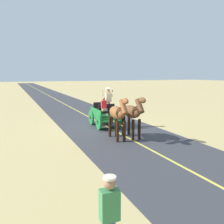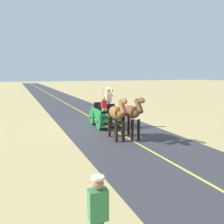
{
  "view_description": "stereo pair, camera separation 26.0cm",
  "coord_description": "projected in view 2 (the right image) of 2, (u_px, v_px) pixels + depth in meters",
  "views": [
    {
      "loc": [
        5.49,
        13.4,
        3.28
      ],
      "look_at": [
        0.09,
        1.17,
        1.1
      ],
      "focal_mm": 37.05,
      "sensor_mm": 36.0,
      "label": 1
    },
    {
      "loc": [
        5.25,
        13.5,
        3.28
      ],
      "look_at": [
        0.09,
        1.17,
        1.1
      ],
      "focal_mm": 37.05,
      "sensor_mm": 36.0,
      "label": 2
    }
  ],
  "objects": [
    {
      "name": "horse_drawn_carriage",
      "position": [
        105.0,
        114.0,
        14.6
      ],
      "size": [
        1.5,
        4.51,
        2.5
      ],
      "color": "#1E7233",
      "rests_on": "ground"
    },
    {
      "name": "horse_off_side",
      "position": [
        117.0,
        114.0,
        11.58
      ],
      "size": [
        0.66,
        2.13,
        2.21
      ],
      "color": "brown",
      "rests_on": "ground"
    },
    {
      "name": "road_surface",
      "position": [
        106.0,
        126.0,
        14.82
      ],
      "size": [
        5.6,
        160.0,
        0.01
      ],
      "primitive_type": "cube",
      "color": "#38383D",
      "rests_on": "ground"
    },
    {
      "name": "horse_near_side",
      "position": [
        131.0,
        113.0,
        11.86
      ],
      "size": [
        0.58,
        2.13,
        2.21
      ],
      "color": "brown",
      "rests_on": "ground"
    },
    {
      "name": "pedestrian_walking",
      "position": [
        98.0,
        219.0,
        3.86
      ],
      "size": [
        0.33,
        0.22,
        1.65
      ],
      "color": "#384C7F",
      "rests_on": "ground"
    },
    {
      "name": "ground_plane",
      "position": [
        106.0,
        126.0,
        14.82
      ],
      "size": [
        200.0,
        200.0,
        0.0
      ],
      "primitive_type": "plane",
      "color": "tan"
    },
    {
      "name": "road_centre_stripe",
      "position": [
        106.0,
        126.0,
        14.82
      ],
      "size": [
        0.12,
        160.0,
        0.0
      ],
      "primitive_type": "cube",
      "color": "#DBCC4C",
      "rests_on": "road_surface"
    }
  ]
}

